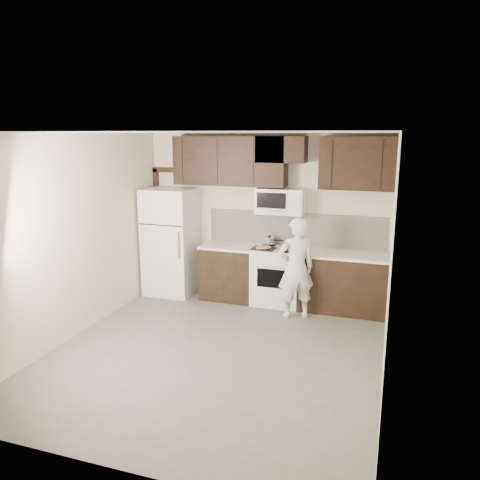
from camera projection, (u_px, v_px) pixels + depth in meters
The scene contains 14 objects.
floor at pixel (217, 351), 5.91m from camera, with size 4.50×4.50×0.00m, color #565350.
back_wall at pixel (265, 217), 7.69m from camera, with size 4.00×4.00×0.00m, color beige.
ceiling at pixel (214, 132), 5.31m from camera, with size 4.50×4.50×0.00m, color white.
counter_run at pixel (296, 278), 7.42m from camera, with size 2.95×0.64×0.91m.
stove at pixel (277, 276), 7.51m from camera, with size 0.76×0.66×0.94m.
backsplash at pixel (294, 229), 7.57m from camera, with size 2.90×0.02×0.54m, color beige.
upper_cabinets at pixel (276, 160), 7.26m from camera, with size 3.48×0.35×0.78m.
microwave at pixel (280, 201), 7.35m from camera, with size 0.76×0.42×0.40m.
refrigerator at pixel (171, 242), 7.93m from camera, with size 0.80×0.76×1.80m.
door_trim at pixel (160, 217), 8.26m from camera, with size 0.50×0.08×2.12m.
saucepan at pixel (269, 241), 7.59m from camera, with size 0.32×0.18×0.18m.
baking_tray at pixel (263, 249), 7.36m from camera, with size 0.35×0.26×0.02m, color black.
pizza at pixel (263, 247), 7.36m from camera, with size 0.24×0.24×0.02m, color #C7B085.
person at pixel (296, 268), 6.85m from camera, with size 0.55×0.36×1.52m, color silver.
Camera 1 is at (1.98, -5.08, 2.68)m, focal length 35.00 mm.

